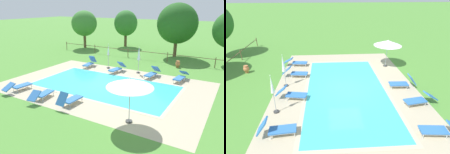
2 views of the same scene
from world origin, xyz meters
TOP-DOWN VIEW (x-y plane):
  - ground_plane at (0.00, 0.00)m, footprint 160.00×160.00m
  - pool_deck_paving at (0.00, 0.00)m, footprint 15.08×9.93m
  - swimming_pool_water at (0.00, 0.00)m, footprint 10.52×5.37m
  - pool_coping_rim at (0.00, 0.00)m, footprint 11.00×5.85m
  - sun_lounger_north_near_steps at (2.35, 3.80)m, footprint 0.83×2.03m
  - sun_lounger_north_mid at (-4.71, -4.02)m, footprint 0.79×2.11m
  - sun_lounger_north_far at (-0.93, 3.58)m, footprint 0.91×2.03m
  - sun_lounger_north_end at (0.04, -4.02)m, footprint 0.66×1.86m
  - sun_lounger_south_near_corner at (-4.18, 3.81)m, footprint 0.78×1.88m
  - sun_lounger_south_mid at (-2.10, -4.26)m, footprint 0.92×2.11m
  - sun_lounger_south_far at (4.67, 4.04)m, footprint 0.84×2.11m
  - patio_umbrella_open_foreground at (4.04, -4.02)m, footprint 2.40×2.40m
  - patio_umbrella_closed_row_west at (0.84, 4.32)m, footprint 0.32×0.32m
  - patio_umbrella_closed_row_mid_west at (-2.31, 4.30)m, footprint 0.32×0.32m
  - terracotta_urn_near_fence at (3.39, 8.02)m, footprint 0.46×0.46m
  - perimeter_fence at (-0.52, 9.64)m, footprint 23.68×0.08m
  - tree_far_west at (1.77, 12.76)m, footprint 4.57×4.57m
  - tree_west_mid at (-6.41, 15.84)m, footprint 3.35×3.35m
  - tree_east_mid at (-11.01, 12.06)m, footprint 3.56×3.56m

SIDE VIEW (x-z plane):
  - ground_plane at x=0.00m, z-range 0.00..0.00m
  - pool_deck_paving at x=0.00m, z-range 0.00..0.01m
  - swimming_pool_water at x=0.00m, z-range 0.00..0.01m
  - pool_coping_rim at x=0.00m, z-range 0.01..0.01m
  - terracotta_urn_near_fence at x=3.39m, z-range 0.03..0.68m
  - sun_lounger_north_mid at x=-4.71m, z-range -0.01..0.72m
  - sun_lounger_south_far at x=4.67m, z-range -0.01..0.73m
  - sun_lounger_south_mid at x=-2.10m, z-range -0.03..0.75m
  - sun_lounger_north_near_steps at x=2.35m, z-range -0.06..0.82m
  - sun_lounger_north_far at x=-0.93m, z-range -0.06..0.82m
  - sun_lounger_north_end at x=0.04m, z-range -0.10..0.90m
  - sun_lounger_south_near_corner at x=-4.18m, z-range -0.11..0.90m
  - perimeter_fence at x=-0.52m, z-range 0.19..1.24m
  - patio_umbrella_closed_row_mid_west at x=-2.31m, z-range 0.32..2.70m
  - patio_umbrella_closed_row_west at x=0.84m, z-range 0.40..2.82m
  - patio_umbrella_open_foreground at x=4.04m, z-range 0.94..3.38m
  - tree_west_mid at x=-6.41m, z-range 0.76..5.93m
  - tree_east_mid at x=-11.01m, z-range 0.81..5.96m
  - tree_far_west at x=1.77m, z-range 0.76..6.89m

